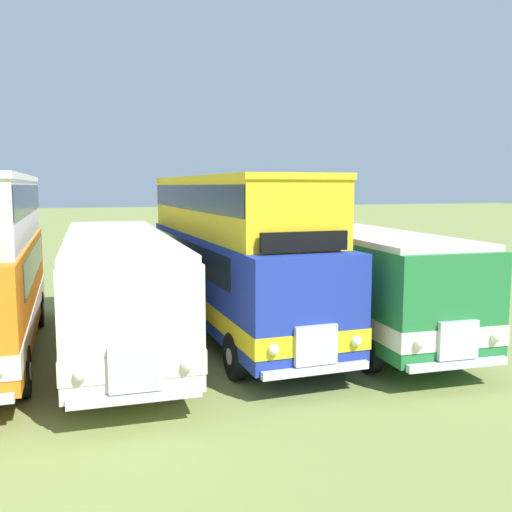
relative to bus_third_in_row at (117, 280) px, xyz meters
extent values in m
plane|color=olive|center=(0.00, 0.09, -1.76)|extent=(200.00, 200.00, 0.00)
cylinder|color=black|center=(-2.13, -3.21, -1.24)|extent=(0.28, 1.04, 1.04)
cylinder|color=silver|center=(-1.98, -3.21, -1.24)|extent=(0.02, 0.36, 0.36)
cylinder|color=black|center=(-2.13, 2.90, -1.24)|extent=(0.28, 1.04, 1.04)
cylinder|color=silver|center=(-1.98, 2.90, -1.24)|extent=(0.02, 0.36, 0.36)
cube|color=silver|center=(0.00, -0.05, -0.06)|extent=(2.80, 10.93, 2.30)
cube|color=silver|center=(0.00, -0.05, -0.66)|extent=(2.84, 10.97, 0.44)
cube|color=#19232D|center=(0.01, 0.35, 0.54)|extent=(2.77, 8.53, 0.76)
cube|color=#19232D|center=(-0.15, -5.42, 0.59)|extent=(2.20, 0.16, 0.90)
cube|color=silver|center=(-0.15, -5.53, -0.66)|extent=(0.90, 0.15, 0.80)
cube|color=silver|center=(-0.16, -5.56, -1.16)|extent=(2.30, 0.20, 0.16)
sphere|color=#EAEACC|center=(0.75, -5.56, -0.66)|extent=(0.22, 0.22, 0.22)
sphere|color=#EAEACC|center=(-1.05, -5.51, -0.66)|extent=(0.22, 0.22, 0.22)
cube|color=silver|center=(0.00, -0.05, 1.16)|extent=(2.75, 10.53, 0.14)
cylinder|color=black|center=(1.04, -3.91, -1.24)|extent=(0.31, 1.05, 1.04)
cylinder|color=silver|center=(1.19, -3.91, -1.24)|extent=(0.03, 0.36, 0.36)
cylinder|color=black|center=(-1.26, -3.84, -1.24)|extent=(0.31, 1.05, 1.04)
cylinder|color=silver|center=(-1.41, -3.84, -1.24)|extent=(0.03, 0.36, 0.36)
cylinder|color=black|center=(1.25, 3.55, -1.24)|extent=(0.31, 1.05, 1.04)
cylinder|color=silver|center=(1.40, 3.55, -1.24)|extent=(0.03, 0.36, 0.36)
cylinder|color=black|center=(-1.05, 3.62, -1.24)|extent=(0.31, 1.05, 1.04)
cylinder|color=silver|center=(-1.20, 3.62, -1.24)|extent=(0.03, 0.36, 0.36)
cube|color=#1E339E|center=(3.28, 0.44, -0.06)|extent=(2.75, 11.11, 2.30)
cube|color=yellow|center=(3.28, 0.44, -0.66)|extent=(2.79, 11.15, 0.44)
cube|color=#19232D|center=(3.27, 0.84, 0.54)|extent=(2.73, 8.71, 0.76)
cube|color=#19232D|center=(3.40, -5.03, 0.59)|extent=(2.20, 0.15, 0.90)
cube|color=silver|center=(3.40, -5.14, -0.66)|extent=(0.90, 0.14, 0.80)
cube|color=silver|center=(3.40, -5.17, -1.16)|extent=(2.30, 0.19, 0.16)
sphere|color=#EAEACC|center=(4.30, -5.13, -0.66)|extent=(0.22, 0.22, 0.22)
sphere|color=#EAEACC|center=(2.50, -5.17, -0.66)|extent=(0.22, 0.22, 0.22)
cube|color=yellow|center=(3.27, 0.69, 1.84)|extent=(2.63, 10.20, 1.50)
cube|color=yellow|center=(3.27, 0.69, 2.66)|extent=(2.69, 10.31, 0.14)
cube|color=#19232D|center=(3.27, 0.69, 2.14)|extent=(2.67, 10.11, 0.68)
cube|color=black|center=(3.39, -4.54, 1.34)|extent=(1.90, 0.16, 0.40)
cylinder|color=black|center=(4.52, -3.46, -1.24)|extent=(0.30, 1.05, 1.04)
cylinder|color=silver|center=(4.67, -3.46, -1.24)|extent=(0.03, 0.36, 0.36)
cylinder|color=black|center=(2.22, -3.51, -1.24)|extent=(0.30, 1.05, 1.04)
cylinder|color=silver|center=(2.07, -3.52, -1.24)|extent=(0.03, 0.36, 0.36)
cylinder|color=black|center=(4.34, 4.19, -1.24)|extent=(0.30, 1.05, 1.04)
cylinder|color=silver|center=(4.49, 4.19, -1.24)|extent=(0.03, 0.36, 0.36)
cylinder|color=black|center=(2.04, 4.14, -1.24)|extent=(0.30, 1.05, 1.04)
cylinder|color=silver|center=(1.89, 4.13, -1.24)|extent=(0.03, 0.36, 0.36)
cube|color=#237538|center=(6.55, -0.11, -0.06)|extent=(3.00, 11.22, 2.30)
cube|color=silver|center=(6.55, -0.11, -0.66)|extent=(3.04, 11.26, 0.44)
cube|color=#19232D|center=(6.57, 0.29, 0.54)|extent=(2.92, 8.82, 0.76)
cube|color=#19232D|center=(6.30, -5.60, 0.59)|extent=(2.20, 0.20, 0.90)
cube|color=silver|center=(6.30, -5.71, -0.66)|extent=(0.90, 0.16, 0.80)
cube|color=silver|center=(6.30, -5.74, -1.16)|extent=(2.30, 0.24, 0.16)
sphere|color=#EAEACC|center=(7.20, -5.76, -0.66)|extent=(0.22, 0.22, 0.22)
sphere|color=#EAEACC|center=(5.40, -5.68, -0.66)|extent=(0.22, 0.22, 0.22)
cube|color=silver|center=(6.55, -0.11, 1.16)|extent=(2.94, 10.82, 0.14)
cylinder|color=black|center=(7.52, -4.11, -1.24)|extent=(0.33, 1.05, 1.04)
cylinder|color=silver|center=(7.67, -4.12, -1.24)|extent=(0.04, 0.36, 0.36)
cylinder|color=black|center=(5.23, -4.01, -1.24)|extent=(0.33, 1.05, 1.04)
cylinder|color=silver|center=(5.08, -4.00, -1.24)|extent=(0.04, 0.36, 0.36)
cylinder|color=black|center=(7.87, 3.60, -1.24)|extent=(0.33, 1.05, 1.04)
cylinder|color=silver|center=(8.02, 3.59, -1.24)|extent=(0.04, 0.36, 0.36)
cylinder|color=black|center=(5.58, 3.70, -1.24)|extent=(0.33, 1.05, 1.04)
cylinder|color=silver|center=(5.43, 3.71, -1.24)|extent=(0.04, 0.36, 0.36)
camera|label=1|loc=(-1.10, -15.05, 2.46)|focal=39.64mm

